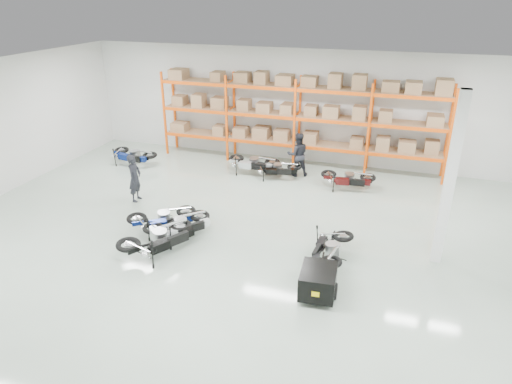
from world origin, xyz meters
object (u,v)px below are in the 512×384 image
(moto_blue_centre, at_px, (163,215))
(moto_back_b, at_px, (252,160))
(moto_black_far_left, at_px, (159,234))
(moto_touring_right, at_px, (330,244))
(moto_back_a, at_px, (132,152))
(moto_back_d, at_px, (348,176))
(trailer, at_px, (318,281))
(moto_silver_left, at_px, (180,222))
(person_left, at_px, (135,178))
(person_back, at_px, (298,155))
(moto_back_c, at_px, (276,166))

(moto_blue_centre, bearing_deg, moto_back_b, -48.10)
(moto_black_far_left, distance_m, moto_touring_right, 4.50)
(moto_blue_centre, relative_size, moto_back_b, 0.98)
(moto_back_a, height_order, moto_back_d, moto_back_a)
(moto_blue_centre, bearing_deg, trailer, -146.35)
(moto_back_d, bearing_deg, moto_silver_left, 136.76)
(moto_touring_right, xyz_separation_m, trailer, (0.00, -1.60, -0.09))
(moto_back_d, distance_m, person_left, 7.36)
(moto_silver_left, bearing_deg, person_back, -68.99)
(moto_back_b, xyz_separation_m, moto_back_c, (1.02, -0.21, -0.05))
(moto_silver_left, bearing_deg, trailer, -158.58)
(moto_blue_centre, relative_size, trailer, 1.02)
(moto_silver_left, height_order, moto_black_far_left, moto_black_far_left)
(person_left, xyz_separation_m, person_back, (4.64, 3.88, 0.03))
(moto_silver_left, distance_m, trailer, 4.50)
(moto_touring_right, distance_m, moto_back_b, 6.62)
(moto_touring_right, bearing_deg, moto_silver_left, -173.63)
(moto_black_far_left, xyz_separation_m, person_left, (-2.45, 2.80, 0.22))
(moto_silver_left, height_order, moto_back_a, moto_back_a)
(moto_silver_left, distance_m, person_back, 6.13)
(moto_back_a, distance_m, moto_back_d, 8.65)
(moto_black_far_left, bearing_deg, moto_back_d, -94.93)
(moto_touring_right, relative_size, person_back, 0.99)
(person_back, bearing_deg, trailer, 84.27)
(moto_black_far_left, height_order, moto_back_c, moto_black_far_left)
(moto_blue_centre, height_order, person_back, person_back)
(trailer, distance_m, moto_back_b, 7.97)
(trailer, height_order, person_left, person_left)
(moto_back_b, xyz_separation_m, person_left, (-2.93, -3.58, 0.27))
(moto_black_far_left, distance_m, person_left, 3.72)
(trailer, distance_m, moto_back_c, 7.32)
(moto_blue_centre, xyz_separation_m, moto_black_far_left, (0.53, -1.14, 0.05))
(person_left, bearing_deg, person_back, -54.53)
(moto_back_b, height_order, person_back, person_back)
(moto_black_far_left, xyz_separation_m, moto_back_b, (0.48, 6.38, -0.04))
(moto_back_b, bearing_deg, moto_silver_left, 176.28)
(moto_back_a, bearing_deg, trailer, -117.37)
(moto_back_c, relative_size, person_back, 0.95)
(moto_blue_centre, distance_m, moto_back_c, 5.43)
(moto_silver_left, distance_m, moto_back_a, 6.68)
(moto_back_a, bearing_deg, moto_black_far_left, -134.07)
(moto_blue_centre, distance_m, person_back, 6.18)
(moto_back_b, relative_size, moto_back_c, 1.11)
(moto_back_a, distance_m, moto_back_c, 5.96)
(moto_back_a, bearing_deg, moto_blue_centre, -131.47)
(moto_back_b, bearing_deg, moto_touring_right, -144.03)
(moto_blue_centre, bearing_deg, person_left, 11.89)
(moto_back_b, relative_size, moto_back_d, 1.06)
(person_left, height_order, person_back, person_back)
(moto_touring_right, bearing_deg, moto_back_c, 123.98)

